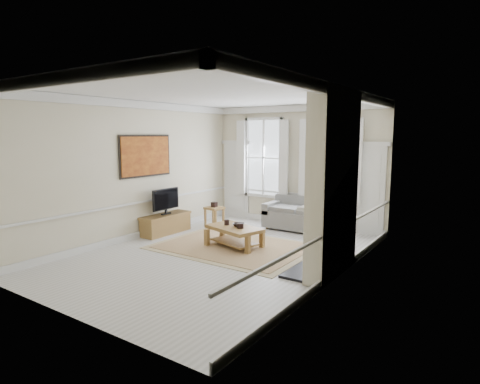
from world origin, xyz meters
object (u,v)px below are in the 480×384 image
Objects in this scene: coffee_table at (234,230)px; tv_stand at (166,224)px; side_table at (214,211)px; sofa at (303,216)px.

coffee_table is 2.26m from tv_stand.
side_table is at bearing 155.07° from coffee_table.
sofa is at bearing 40.45° from tv_stand.
tv_stand is (-2.25, 0.07, -0.15)m from coffee_table.
sofa reaches higher than tv_stand.
coffee_table is at bearing -102.63° from sofa.
sofa is at bearing 23.02° from side_table.
side_table reaches higher than coffee_table.
coffee_table is at bearing -1.86° from tv_stand.
tv_stand is at bearing -139.55° from sofa.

